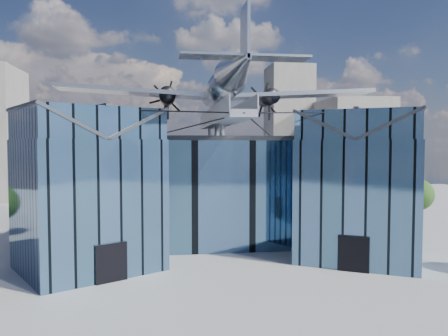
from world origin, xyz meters
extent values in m
plane|color=gray|center=(0.00, 0.00, 0.00)|extent=(120.00, 120.00, 0.00)
cube|color=#476C90|center=(0.00, 9.00, 4.75)|extent=(28.00, 14.00, 9.50)
cube|color=#26292E|center=(0.00, 9.00, 9.70)|extent=(28.00, 14.00, 0.40)
cube|color=#476C90|center=(-10.50, -1.00, 4.75)|extent=(11.79, 11.43, 9.50)
cube|color=#476C90|center=(-10.50, -1.00, 10.60)|extent=(11.56, 11.20, 2.20)
cube|color=#26292E|center=(-12.45, -2.12, 10.60)|extent=(7.98, 9.23, 2.40)
cube|color=#26292E|center=(-8.55, 0.12, 10.60)|extent=(7.98, 9.23, 2.40)
cube|color=#26292E|center=(-10.50, -1.00, 11.75)|extent=(4.30, 7.10, 0.18)
cube|color=black|center=(-8.48, -4.51, 1.30)|extent=(2.03, 1.32, 2.60)
cube|color=black|center=(-6.60, 1.25, 4.75)|extent=(0.34, 0.34, 9.50)
cube|color=#476C90|center=(10.50, -1.00, 4.75)|extent=(11.79, 11.43, 9.50)
cube|color=#476C90|center=(10.50, -1.00, 10.60)|extent=(11.56, 11.20, 2.20)
cube|color=#26292E|center=(8.55, 0.12, 10.60)|extent=(7.98, 9.23, 2.40)
cube|color=#26292E|center=(12.45, -2.12, 10.60)|extent=(7.98, 9.23, 2.40)
cube|color=#26292E|center=(10.50, -1.00, 11.75)|extent=(4.30, 7.10, 0.18)
cube|color=black|center=(8.48, -4.51, 1.30)|extent=(2.03, 1.32, 2.60)
cube|color=black|center=(6.60, 1.25, 4.75)|extent=(0.34, 0.34, 9.50)
cube|color=#949AA1|center=(0.00, 3.50, 11.10)|extent=(1.80, 21.00, 0.50)
cube|color=#949AA1|center=(-0.90, 3.50, 11.75)|extent=(0.08, 21.00, 1.10)
cube|color=#949AA1|center=(0.90, 3.50, 11.75)|extent=(0.08, 21.00, 1.10)
cylinder|color=#949AA1|center=(0.00, 13.00, 10.43)|extent=(0.44, 0.44, 1.35)
cylinder|color=#949AA1|center=(0.00, 7.00, 10.43)|extent=(0.44, 0.44, 1.35)
cylinder|color=#949AA1|center=(0.00, 3.00, 10.43)|extent=(0.44, 0.44, 1.35)
cylinder|color=#949AA1|center=(0.00, 4.00, 12.05)|extent=(0.70, 0.70, 1.40)
cylinder|color=black|center=(-5.25, -4.00, 11.40)|extent=(10.55, 6.08, 0.69)
cylinder|color=black|center=(5.25, -4.00, 11.40)|extent=(10.55, 6.08, 0.69)
cylinder|color=black|center=(-3.00, 1.50, 10.55)|extent=(6.09, 17.04, 1.19)
cylinder|color=black|center=(3.00, 1.50, 10.55)|extent=(6.09, 17.04, 1.19)
cylinder|color=#A1A6AD|center=(0.00, 4.00, 14.00)|extent=(2.50, 11.00, 2.50)
sphere|color=#A1A6AD|center=(0.00, 9.50, 14.00)|extent=(2.50, 2.50, 2.50)
cube|color=black|center=(0.00, 8.50, 14.69)|extent=(1.60, 1.40, 0.50)
cone|color=#A1A6AD|center=(0.00, -5.00, 14.30)|extent=(2.50, 7.00, 2.50)
cube|color=#A1A6AD|center=(0.00, -7.30, 15.90)|extent=(0.18, 2.40, 3.40)
cube|color=#A1A6AD|center=(0.00, -7.20, 14.50)|extent=(8.00, 1.80, 0.14)
cube|color=#A1A6AD|center=(-7.00, 5.00, 13.70)|extent=(14.00, 3.20, 1.08)
cylinder|color=black|center=(-4.60, 5.60, 13.45)|extent=(1.44, 3.20, 1.44)
cone|color=black|center=(-4.60, 7.40, 13.45)|extent=(0.70, 0.70, 0.70)
cube|color=black|center=(-4.60, 7.55, 13.45)|extent=(1.05, 0.06, 3.33)
cube|color=black|center=(-4.60, 7.55, 13.45)|extent=(2.53, 0.06, 2.53)
cube|color=black|center=(-4.60, 7.55, 13.45)|extent=(3.33, 0.06, 1.05)
cylinder|color=black|center=(-4.60, 5.00, 12.22)|extent=(0.24, 0.24, 1.75)
cube|color=#A1A6AD|center=(7.00, 5.00, 13.70)|extent=(14.00, 3.20, 1.08)
cylinder|color=black|center=(4.60, 5.60, 13.45)|extent=(1.44, 3.20, 1.44)
cone|color=black|center=(4.60, 7.40, 13.45)|extent=(0.70, 0.70, 0.70)
cube|color=black|center=(4.60, 7.55, 13.45)|extent=(1.05, 0.06, 3.33)
cube|color=black|center=(4.60, 7.55, 13.45)|extent=(2.53, 0.06, 2.53)
cube|color=black|center=(4.60, 7.55, 13.45)|extent=(3.33, 0.06, 1.05)
cylinder|color=black|center=(4.60, 5.00, 12.22)|extent=(0.24, 0.24, 1.75)
cube|color=gray|center=(32.00, 48.00, 9.00)|extent=(12.00, 14.00, 18.00)
cube|color=gray|center=(-20.00, 55.00, 7.00)|extent=(14.00, 10.00, 14.00)
cube|color=gray|center=(22.00, 58.00, 13.00)|extent=(9.00, 9.00, 26.00)
cylinder|color=black|center=(22.58, 10.28, 1.33)|extent=(0.44, 0.44, 2.65)
sphere|color=#254518|center=(22.58, 10.28, 3.69)|extent=(4.17, 4.17, 3.47)
camera|label=1|loc=(-5.02, -33.83, 9.10)|focal=35.00mm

